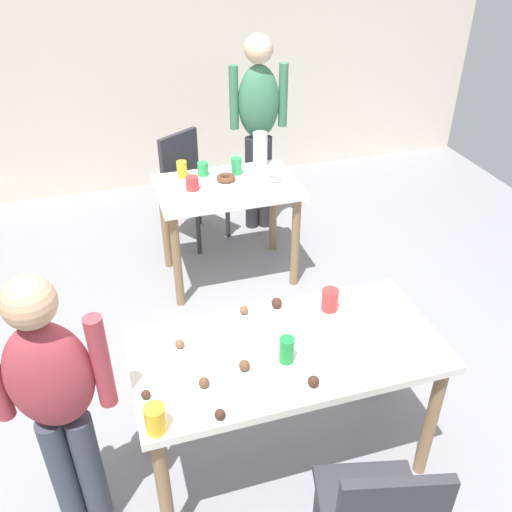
{
  "coord_description": "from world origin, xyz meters",
  "views": [
    {
      "loc": [
        -0.63,
        -1.94,
        2.44
      ],
      "look_at": [
        0.05,
        0.29,
        0.9
      ],
      "focal_mm": 39.01,
      "sensor_mm": 36.0,
      "label": 1
    }
  ],
  "objects_px": {
    "dining_table_near": "(287,365)",
    "person_adult_far": "(259,118)",
    "mixing_bowl": "(390,331)",
    "pitcher_far": "(260,149)",
    "person_girl_near": "(57,400)",
    "soda_can": "(287,350)",
    "chair_far_table": "(190,181)",
    "dining_table_far": "(228,202)"
  },
  "relations": [
    {
      "from": "person_girl_near",
      "to": "pitcher_far",
      "type": "relative_size",
      "value": 5.51
    },
    {
      "from": "dining_table_near",
      "to": "mixing_bowl",
      "type": "distance_m",
      "value": 0.49
    },
    {
      "from": "person_girl_near",
      "to": "person_adult_far",
      "type": "height_order",
      "value": "person_adult_far"
    },
    {
      "from": "chair_far_table",
      "to": "mixing_bowl",
      "type": "xyz_separation_m",
      "value": [
        0.46,
        -2.39,
        0.3
      ]
    },
    {
      "from": "soda_can",
      "to": "dining_table_far",
      "type": "bearing_deg",
      "value": 83.98
    },
    {
      "from": "person_adult_far",
      "to": "soda_can",
      "type": "bearing_deg",
      "value": -104.33
    },
    {
      "from": "mixing_bowl",
      "to": "pitcher_far",
      "type": "distance_m",
      "value": 1.97
    },
    {
      "from": "chair_far_table",
      "to": "mixing_bowl",
      "type": "relative_size",
      "value": 5.02
    },
    {
      "from": "mixing_bowl",
      "to": "soda_can",
      "type": "xyz_separation_m",
      "value": [
        -0.49,
        0.0,
        0.02
      ]
    },
    {
      "from": "person_adult_far",
      "to": "mixing_bowl",
      "type": "bearing_deg",
      "value": -92.76
    },
    {
      "from": "chair_far_table",
      "to": "person_adult_far",
      "type": "bearing_deg",
      "value": -1.13
    },
    {
      "from": "person_adult_far",
      "to": "soda_can",
      "type": "xyz_separation_m",
      "value": [
        -0.61,
        -2.38,
        -0.15
      ]
    },
    {
      "from": "dining_table_near",
      "to": "person_adult_far",
      "type": "height_order",
      "value": "person_adult_far"
    },
    {
      "from": "person_adult_far",
      "to": "mixing_bowl",
      "type": "height_order",
      "value": "person_adult_far"
    },
    {
      "from": "person_girl_near",
      "to": "person_adult_far",
      "type": "xyz_separation_m",
      "value": [
        1.54,
        2.39,
        0.14
      ]
    },
    {
      "from": "person_adult_far",
      "to": "pitcher_far",
      "type": "distance_m",
      "value": 0.43
    },
    {
      "from": "dining_table_far",
      "to": "person_adult_far",
      "type": "height_order",
      "value": "person_adult_far"
    },
    {
      "from": "dining_table_near",
      "to": "dining_table_far",
      "type": "height_order",
      "value": "same"
    },
    {
      "from": "mixing_bowl",
      "to": "pitcher_far",
      "type": "height_order",
      "value": "pitcher_far"
    },
    {
      "from": "person_girl_near",
      "to": "mixing_bowl",
      "type": "bearing_deg",
      "value": 0.49
    },
    {
      "from": "dining_table_far",
      "to": "soda_can",
      "type": "bearing_deg",
      "value": -96.02
    },
    {
      "from": "mixing_bowl",
      "to": "soda_can",
      "type": "relative_size",
      "value": 1.42
    },
    {
      "from": "chair_far_table",
      "to": "mixing_bowl",
      "type": "distance_m",
      "value": 2.45
    },
    {
      "from": "dining_table_near",
      "to": "person_girl_near",
      "type": "bearing_deg",
      "value": -175.07
    },
    {
      "from": "dining_table_near",
      "to": "person_adult_far",
      "type": "relative_size",
      "value": 0.87
    },
    {
      "from": "dining_table_near",
      "to": "chair_far_table",
      "type": "xyz_separation_m",
      "value": [
        0.0,
        2.32,
        -0.15
      ]
    },
    {
      "from": "person_adult_far",
      "to": "pitcher_far",
      "type": "height_order",
      "value": "person_adult_far"
    },
    {
      "from": "dining_table_far",
      "to": "mixing_bowl",
      "type": "xyz_separation_m",
      "value": [
        0.31,
        -1.73,
        0.18
      ]
    },
    {
      "from": "person_adult_far",
      "to": "soda_can",
      "type": "height_order",
      "value": "person_adult_far"
    },
    {
      "from": "dining_table_near",
      "to": "mixing_bowl",
      "type": "bearing_deg",
      "value": -8.8
    },
    {
      "from": "dining_table_near",
      "to": "dining_table_far",
      "type": "bearing_deg",
      "value": 84.84
    },
    {
      "from": "person_girl_near",
      "to": "soda_can",
      "type": "distance_m",
      "value": 0.93
    },
    {
      "from": "dining_table_near",
      "to": "person_adult_far",
      "type": "bearing_deg",
      "value": 76.01
    },
    {
      "from": "chair_far_table",
      "to": "pitcher_far",
      "type": "relative_size",
      "value": 3.47
    },
    {
      "from": "soda_can",
      "to": "person_adult_far",
      "type": "bearing_deg",
      "value": 75.67
    },
    {
      "from": "mixing_bowl",
      "to": "chair_far_table",
      "type": "bearing_deg",
      "value": 100.88
    },
    {
      "from": "soda_can",
      "to": "person_girl_near",
      "type": "bearing_deg",
      "value": -179.23
    },
    {
      "from": "chair_far_table",
      "to": "person_girl_near",
      "type": "height_order",
      "value": "person_girl_near"
    },
    {
      "from": "dining_table_far",
      "to": "person_adult_far",
      "type": "distance_m",
      "value": 0.84
    },
    {
      "from": "person_adult_far",
      "to": "dining_table_near",
      "type": "bearing_deg",
      "value": -103.99
    },
    {
      "from": "chair_far_table",
      "to": "soda_can",
      "type": "relative_size",
      "value": 7.13
    },
    {
      "from": "person_adult_far",
      "to": "person_girl_near",
      "type": "bearing_deg",
      "value": -122.84
    }
  ]
}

